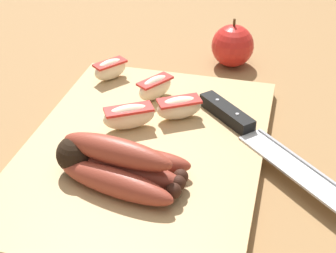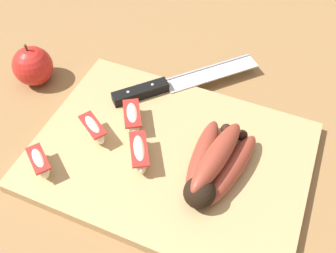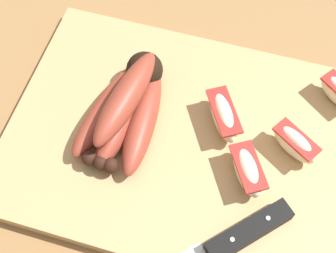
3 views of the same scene
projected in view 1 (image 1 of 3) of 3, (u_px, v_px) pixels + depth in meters
The scene contains 9 objects.
ground_plane at pixel (127, 164), 0.68m from camera, with size 6.00×6.00×0.00m, color olive.
cutting_board at pixel (144, 153), 0.69m from camera, with size 0.42×0.30×0.02m, color tan.
banana_bunch at pixel (117, 165), 0.61m from camera, with size 0.10×0.16×0.06m.
chefs_knife at pixel (249, 130), 0.70m from camera, with size 0.21×0.22×0.02m.
apple_wedge_near at pixel (179, 107), 0.73m from camera, with size 0.05×0.07×0.03m.
apple_wedge_middle at pixel (129, 116), 0.71m from camera, with size 0.06×0.07×0.04m.
apple_wedge_far at pixel (153, 87), 0.78m from camera, with size 0.06×0.05×0.04m.
apple_wedge_extra at pixel (110, 69), 0.83m from camera, with size 0.06×0.05×0.03m.
whole_apple at pixel (233, 46), 0.90m from camera, with size 0.07×0.07×0.08m.
Camera 1 is at (0.52, 0.19, 0.41)m, focal length 56.68 mm.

